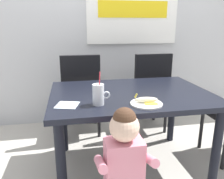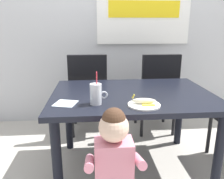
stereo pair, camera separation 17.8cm
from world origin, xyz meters
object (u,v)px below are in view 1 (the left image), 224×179
object	(u,v)px
dining_chair_right	(149,88)
milk_cup	(99,96)
dining_chair_left	(81,91)
dining_table	(130,103)
peeled_banana	(146,100)
snack_plate	(146,104)
toddler_standing	(124,158)
paper_napkin	(67,105)

from	to	relation	value
dining_chair_right	milk_cup	bearing A→B (deg)	52.63
dining_chair_right	milk_cup	size ratio (longest dim) A/B	3.89
dining_chair_left	milk_cup	xyz separation A→B (m)	(0.08, -0.99, 0.24)
dining_table	peeled_banana	bearing A→B (deg)	-84.09
dining_chair_right	snack_plate	world-z (taller)	dining_chair_right
dining_chair_left	toddler_standing	distance (m)	1.40
dining_chair_left	toddler_standing	bearing A→B (deg)	96.96
dining_chair_right	peeled_banana	bearing A→B (deg)	69.06
milk_cup	dining_chair_right	bearing A→B (deg)	52.63
milk_cup	toddler_standing	bearing A→B (deg)	-77.48
toddler_standing	peeled_banana	distance (m)	0.48
snack_plate	toddler_standing	bearing A→B (deg)	-125.50
paper_napkin	peeled_banana	bearing A→B (deg)	-8.19
toddler_standing	snack_plate	size ratio (longest dim) A/B	3.64
peeled_banana	toddler_standing	bearing A→B (deg)	-125.15
dining_chair_left	dining_chair_right	bearing A→B (deg)	176.99
paper_napkin	dining_chair_right	bearing A→B (deg)	44.26
peeled_banana	paper_napkin	bearing A→B (deg)	171.81
snack_plate	dining_chair_left	bearing A→B (deg)	111.61
snack_plate	peeled_banana	world-z (taller)	peeled_banana
dining_chair_left	paper_napkin	distance (m)	0.99
dining_table	dining_chair_right	size ratio (longest dim) A/B	1.39
milk_cup	paper_napkin	size ratio (longest dim) A/B	1.65
snack_plate	peeled_banana	xyz separation A→B (m)	(0.00, 0.01, 0.03)
peeled_banana	paper_napkin	xyz separation A→B (m)	(-0.56, 0.08, -0.03)
toddler_standing	peeled_banana	size ratio (longest dim) A/B	4.81
peeled_banana	dining_chair_left	bearing A→B (deg)	111.85
snack_plate	paper_napkin	xyz separation A→B (m)	(-0.56, 0.09, -0.00)
dining_chair_left	peeled_banana	size ratio (longest dim) A/B	5.51
milk_cup	snack_plate	distance (m)	0.35
dining_chair_left	peeled_banana	distance (m)	1.14
milk_cup	peeled_banana	xyz separation A→B (m)	(0.34, -0.06, -0.04)
dining_table	dining_chair_right	bearing A→B (deg)	58.96
dining_chair_right	milk_cup	distance (m)	1.21
peeled_banana	paper_napkin	world-z (taller)	peeled_banana
dining_table	toddler_standing	bearing A→B (deg)	-108.02
dining_chair_right	peeled_banana	size ratio (longest dim) A/B	5.51
dining_table	paper_napkin	distance (m)	0.58
dining_table	dining_chair_left	world-z (taller)	dining_chair_left
toddler_standing	snack_plate	world-z (taller)	toddler_standing
paper_napkin	dining_chair_left	bearing A→B (deg)	81.55
dining_chair_right	toddler_standing	world-z (taller)	dining_chair_right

